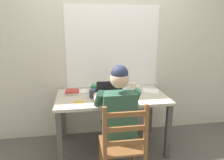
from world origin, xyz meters
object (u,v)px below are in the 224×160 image
(laptop, at_px, (111,96))
(landscape_photo_print, at_px, (79,102))
(book_stack_main, at_px, (98,89))
(wooden_chair, at_px, (122,146))
(computer_mouse, at_px, (133,99))
(book_stack_side, at_px, (73,92))
(coffee_mug_white, at_px, (133,86))
(desk, at_px, (112,102))
(coffee_mug_spare, at_px, (138,89))
(coffee_mug_dark, at_px, (93,94))
(seated_person, at_px, (117,114))

(laptop, bearing_deg, landscape_photo_print, -176.95)
(book_stack_main, bearing_deg, wooden_chair, -79.69)
(computer_mouse, relative_size, book_stack_side, 0.51)
(coffee_mug_white, height_order, book_stack_side, coffee_mug_white)
(desk, distance_m, book_stack_side, 0.53)
(wooden_chair, xyz_separation_m, coffee_mug_spare, (0.37, 0.79, 0.33))
(book_stack_main, distance_m, landscape_photo_print, 0.40)
(wooden_chair, height_order, book_stack_side, wooden_chair)
(coffee_mug_white, distance_m, landscape_photo_print, 0.85)
(wooden_chair, distance_m, book_stack_side, 1.05)
(wooden_chair, bearing_deg, laptop, 92.42)
(coffee_mug_dark, distance_m, coffee_mug_spare, 0.62)
(desk, distance_m, laptop, 0.22)
(wooden_chair, bearing_deg, seated_person, 90.00)
(laptop, distance_m, computer_mouse, 0.27)
(wooden_chair, bearing_deg, coffee_mug_spare, 64.65)
(coffee_mug_white, height_order, landscape_photo_print, coffee_mug_white)
(coffee_mug_dark, relative_size, book_stack_main, 0.58)
(laptop, bearing_deg, coffee_mug_spare, 26.71)
(coffee_mug_dark, xyz_separation_m, coffee_mug_spare, (0.61, 0.09, -0.00))
(seated_person, xyz_separation_m, computer_mouse, (0.23, 0.23, 0.07))
(coffee_mug_white, height_order, book_stack_main, book_stack_main)
(coffee_mug_white, bearing_deg, laptop, -135.49)
(seated_person, height_order, coffee_mug_spare, seated_person)
(wooden_chair, distance_m, landscape_photo_print, 0.76)
(coffee_mug_white, bearing_deg, coffee_mug_spare, -79.29)
(computer_mouse, bearing_deg, desk, 133.27)
(computer_mouse, bearing_deg, coffee_mug_spare, 62.79)
(wooden_chair, relative_size, computer_mouse, 9.45)
(computer_mouse, distance_m, book_stack_main, 0.53)
(laptop, xyz_separation_m, book_stack_main, (-0.13, 0.28, 0.01))
(desk, xyz_separation_m, landscape_photo_print, (-0.42, -0.17, 0.10))
(coffee_mug_white, bearing_deg, wooden_chair, -109.86)
(desk, height_order, book_stack_main, book_stack_main)
(desk, relative_size, seated_person, 1.12)
(desk, relative_size, laptop, 4.25)
(book_stack_main, relative_size, book_stack_side, 1.04)
(book_stack_main, height_order, landscape_photo_print, book_stack_main)
(coffee_mug_spare, bearing_deg, landscape_photo_print, -164.24)
(computer_mouse, height_order, book_stack_side, book_stack_side)
(desk, height_order, coffee_mug_dark, coffee_mug_dark)
(desk, bearing_deg, wooden_chair, -90.85)
(laptop, relative_size, coffee_mug_spare, 2.98)
(desk, relative_size, landscape_photo_print, 10.79)
(coffee_mug_white, xyz_separation_m, book_stack_main, (-0.50, -0.08, 0.01))
(coffee_mug_dark, height_order, coffee_mug_spare, coffee_mug_dark)
(seated_person, distance_m, laptop, 0.33)
(coffee_mug_spare, distance_m, book_stack_side, 0.87)
(laptop, distance_m, landscape_photo_print, 0.39)
(wooden_chair, distance_m, computer_mouse, 0.63)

